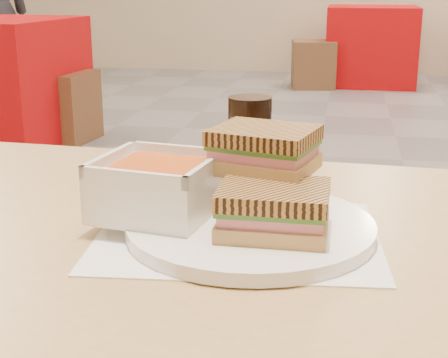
% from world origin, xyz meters
% --- Properties ---
extents(main_table, '(1.24, 0.76, 0.75)m').
position_xyz_m(main_table, '(-0.13, -1.98, 0.64)').
color(main_table, tan).
rests_on(main_table, ground).
extents(tray_liner, '(0.35, 0.29, 0.00)m').
position_xyz_m(tray_liner, '(0.03, -2.00, 0.75)').
color(tray_liner, white).
rests_on(tray_liner, main_table).
extents(plate, '(0.30, 0.30, 0.02)m').
position_xyz_m(plate, '(0.04, -1.99, 0.76)').
color(plate, white).
rests_on(plate, tray_liner).
extents(soup_bowl, '(0.15, 0.15, 0.07)m').
position_xyz_m(soup_bowl, '(-0.07, -1.99, 0.80)').
color(soup_bowl, white).
rests_on(soup_bowl, plate).
extents(panini_lower, '(0.12, 0.10, 0.05)m').
position_xyz_m(panini_lower, '(0.07, -2.02, 0.79)').
color(panini_lower, tan).
rests_on(panini_lower, plate).
extents(panini_upper, '(0.14, 0.13, 0.05)m').
position_xyz_m(panini_upper, '(0.05, -1.95, 0.84)').
color(panini_upper, tan).
rests_on(panini_upper, panini_lower).
extents(cola_glass, '(0.06, 0.06, 0.13)m').
position_xyz_m(cola_glass, '(0.01, -1.80, 0.82)').
color(cola_glass, black).
rests_on(cola_glass, main_table).
extents(bg_table_2, '(0.88, 0.88, 0.77)m').
position_xyz_m(bg_table_2, '(0.37, 4.27, 0.39)').
color(bg_table_2, '#A50705').
rests_on(bg_table_2, ground).
extents(bg_chair_0r, '(0.45, 0.45, 0.45)m').
position_xyz_m(bg_chair_0r, '(-1.70, 1.37, 0.23)').
color(bg_chair_0r, brown).
rests_on(bg_chair_0r, ground).
extents(bg_chair_2l, '(0.46, 0.46, 0.46)m').
position_xyz_m(bg_chair_2l, '(-0.18, 3.92, 0.23)').
color(bg_chair_2l, brown).
rests_on(bg_chair_2l, ground).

